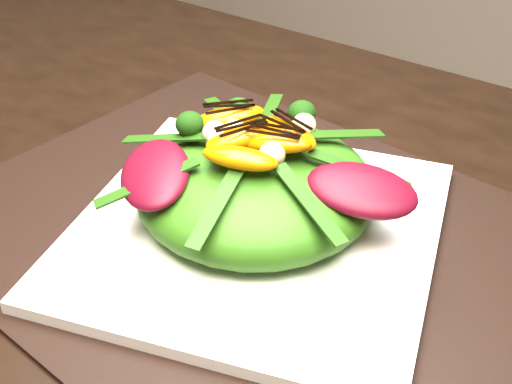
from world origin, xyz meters
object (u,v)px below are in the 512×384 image
Objects in this scene: salad_bowl at (256,216)px; lettuce_mound at (256,187)px; plate_base at (256,230)px; orange_segment at (268,135)px; placemat at (256,237)px; dining_table at (345,361)px.

salad_bowl is 1.26× the size of lettuce_mound.
orange_segment is (0.00, 0.02, 0.08)m from plate_base.
placemat is 2.72× the size of lettuce_mound.
lettuce_mound is 3.32× the size of orange_segment.
salad_bowl is at bearing 155.30° from dining_table.
orange_segment reaches higher than placemat.
dining_table reaches higher than lettuce_mound.
dining_table reaches higher than orange_segment.
dining_table is 6.76× the size of salad_bowl.
salad_bowl is (0.00, 0.00, 0.02)m from placemat.
orange_segment reaches higher than plate_base.
placemat is 2.16× the size of salad_bowl.
placemat is at bearing -91.06° from orange_segment.
plate_base is (-0.12, 0.05, 0.03)m from dining_table.
orange_segment is at bearing 88.94° from salad_bowl.
orange_segment is at bearing 88.94° from placemat.
dining_table is 5.63× the size of plate_base.
dining_table is 0.14m from salad_bowl.
plate_base reaches higher than placemat.
lettuce_mound is 0.04m from orange_segment.
dining_table is at bearing -24.70° from salad_bowl.
lettuce_mound is (0.00, -0.00, 0.04)m from plate_base.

